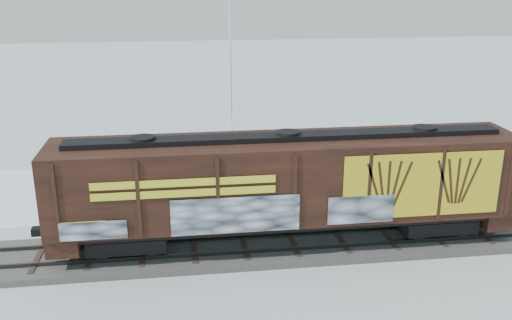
{
  "coord_description": "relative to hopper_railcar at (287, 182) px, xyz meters",
  "views": [
    {
      "loc": [
        -0.31,
        -20.61,
        10.73
      ],
      "look_at": [
        2.89,
        3.0,
        2.86
      ],
      "focal_mm": 40.0,
      "sensor_mm": 36.0,
      "label": 1
    }
  ],
  "objects": [
    {
      "name": "ground",
      "position": [
        -3.72,
        0.01,
        -2.9
      ],
      "size": [
        500.0,
        500.0,
        0.0
      ],
      "primitive_type": "plane",
      "color": "white",
      "rests_on": "ground"
    },
    {
      "name": "rail_track",
      "position": [
        -3.72,
        0.01,
        -2.75
      ],
      "size": [
        50.0,
        3.4,
        0.43
      ],
      "color": "#59544C",
      "rests_on": "ground"
    },
    {
      "name": "parking_strip",
      "position": [
        -3.72,
        7.51,
        -2.88
      ],
      "size": [
        40.0,
        8.0,
        0.03
      ],
      "primitive_type": "cube",
      "color": "white",
      "rests_on": "ground"
    },
    {
      "name": "hopper_railcar",
      "position": [
        0.0,
        0.0,
        0.0
      ],
      "size": [
        18.23,
        3.06,
        4.41
      ],
      "color": "black",
      "rests_on": "rail_track"
    },
    {
      "name": "flagpole",
      "position": [
        -0.9,
        12.77,
        1.85
      ],
      "size": [
        2.3,
        0.9,
        12.62
      ],
      "color": "silver",
      "rests_on": "ground"
    },
    {
      "name": "car_silver",
      "position": [
        -5.85,
        6.53,
        -2.13
      ],
      "size": [
        4.42,
        2.07,
        1.46
      ],
      "primitive_type": "imported",
      "rotation": [
        0.0,
        0.0,
        1.65
      ],
      "color": "silver",
      "rests_on": "parking_strip"
    },
    {
      "name": "car_white",
      "position": [
        -3.4,
        7.1,
        -2.1
      ],
      "size": [
        4.76,
        1.98,
        1.53
      ],
      "primitive_type": "imported",
      "rotation": [
        0.0,
        0.0,
        1.49
      ],
      "color": "white",
      "rests_on": "parking_strip"
    },
    {
      "name": "car_dark",
      "position": [
        8.13,
        6.63,
        -2.22
      ],
      "size": [
        4.45,
        1.82,
        1.29
      ],
      "primitive_type": "imported",
      "rotation": [
        0.0,
        0.0,
        1.57
      ],
      "color": "#22242A",
      "rests_on": "parking_strip"
    }
  ]
}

